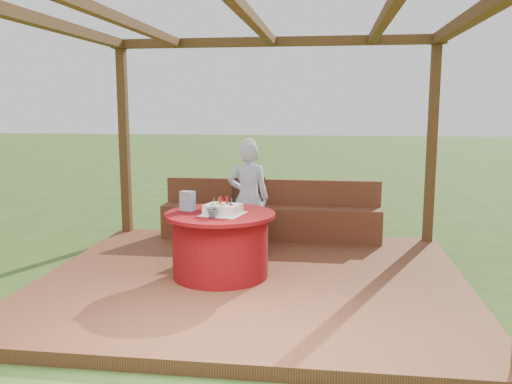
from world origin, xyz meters
TOP-DOWN VIEW (x-y plane):
  - ground at (0.00, 0.00)m, footprint 60.00×60.00m
  - deck at (0.00, 0.00)m, footprint 4.50×4.00m
  - pergola at (0.00, 0.00)m, footprint 4.50×4.00m
  - bench at (0.00, 1.72)m, footprint 3.00×0.42m
  - table at (-0.35, -0.03)m, footprint 1.17×1.17m
  - chair at (-0.23, 1.24)m, footprint 0.50×0.50m
  - elderly_woman at (-0.19, 0.95)m, footprint 0.54×0.39m
  - birthday_cake at (-0.30, -0.10)m, footprint 0.48×0.48m
  - gift_bag at (-0.72, 0.04)m, footprint 0.17×0.13m
  - drinking_glass at (-0.37, -0.29)m, footprint 0.14×0.14m

SIDE VIEW (x-z plane):
  - ground at x=0.00m, z-range 0.00..0.00m
  - deck at x=0.00m, z-range 0.00..0.12m
  - bench at x=0.00m, z-range -0.02..0.79m
  - table at x=-0.35m, z-range 0.13..0.82m
  - chair at x=-0.23m, z-range 0.17..1.06m
  - elderly_woman at x=-0.19m, z-range 0.12..1.55m
  - drinking_glass at x=-0.37m, z-range 0.81..0.91m
  - birthday_cake at x=-0.30m, z-range 0.78..0.96m
  - gift_bag at x=-0.72m, z-range 0.81..1.02m
  - pergola at x=0.00m, z-range 1.05..3.77m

